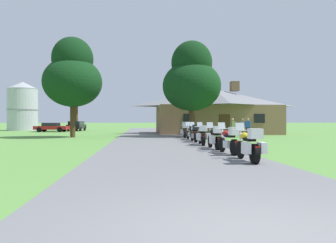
{
  "coord_description": "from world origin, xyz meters",
  "views": [
    {
      "loc": [
        -1.31,
        -3.52,
        1.42
      ],
      "look_at": [
        0.55,
        17.52,
        1.39
      ],
      "focal_mm": 33.31,
      "sensor_mm": 36.0,
      "label": 1
    }
  ],
  "objects_px": {
    "motorcycle_silver_sixth_in_row": "(191,132)",
    "bystander_olive_shirt_beside_signpost": "(233,127)",
    "parked_black_suv_far_left": "(77,126)",
    "bystander_blue_shirt_by_tree": "(248,126)",
    "tree_left_near": "(73,75)",
    "motorcycle_yellow_farthest_in_row": "(185,131)",
    "bystander_gray_shirt_near_lodge": "(242,126)",
    "motorcycle_black_third_in_row": "(215,138)",
    "tree_by_lodge_front": "(192,79)",
    "motorcycle_silver_fourth_in_row": "(202,135)",
    "motorcycle_red_second_in_row": "(229,140)",
    "metal_silo_distant": "(23,106)",
    "tree_left_far": "(76,88)",
    "motorcycle_white_fifth_in_row": "(194,133)",
    "parked_red_sedan_far_left": "(52,127)",
    "motorcycle_yellow_nearest_to_camera": "(250,145)"
  },
  "relations": [
    {
      "from": "motorcycle_red_second_in_row",
      "to": "parked_red_sedan_far_left",
      "type": "height_order",
      "value": "motorcycle_red_second_in_row"
    },
    {
      "from": "bystander_olive_shirt_beside_signpost",
      "to": "bystander_blue_shirt_by_tree",
      "type": "height_order",
      "value": "bystander_blue_shirt_by_tree"
    },
    {
      "from": "motorcycle_white_fifth_in_row",
      "to": "tree_left_far",
      "type": "relative_size",
      "value": 0.24
    },
    {
      "from": "motorcycle_black_third_in_row",
      "to": "parked_black_suv_far_left",
      "type": "bearing_deg",
      "value": 110.76
    },
    {
      "from": "motorcycle_silver_sixth_in_row",
      "to": "motorcycle_black_third_in_row",
      "type": "bearing_deg",
      "value": -94.46
    },
    {
      "from": "motorcycle_silver_sixth_in_row",
      "to": "tree_by_lodge_front",
      "type": "bearing_deg",
      "value": 75.55
    },
    {
      "from": "motorcycle_yellow_nearest_to_camera",
      "to": "tree_left_near",
      "type": "xyz_separation_m",
      "value": [
        -9.5,
        17.67,
        4.8
      ]
    },
    {
      "from": "motorcycle_yellow_nearest_to_camera",
      "to": "motorcycle_yellow_farthest_in_row",
      "type": "relative_size",
      "value": 1.0
    },
    {
      "from": "tree_left_near",
      "to": "motorcycle_silver_fourth_in_row",
      "type": "bearing_deg",
      "value": -47.96
    },
    {
      "from": "motorcycle_red_second_in_row",
      "to": "bystander_olive_shirt_beside_signpost",
      "type": "xyz_separation_m",
      "value": [
        4.42,
        14.14,
        0.31
      ]
    },
    {
      "from": "motorcycle_yellow_farthest_in_row",
      "to": "metal_silo_distant",
      "type": "distance_m",
      "value": 32.0
    },
    {
      "from": "motorcycle_red_second_in_row",
      "to": "motorcycle_silver_fourth_in_row",
      "type": "distance_m",
      "value": 4.76
    },
    {
      "from": "motorcycle_silver_fourth_in_row",
      "to": "motorcycle_white_fifth_in_row",
      "type": "bearing_deg",
      "value": 92.46
    },
    {
      "from": "motorcycle_black_third_in_row",
      "to": "tree_left_near",
      "type": "relative_size",
      "value": 0.24
    },
    {
      "from": "tree_left_near",
      "to": "metal_silo_distant",
      "type": "xyz_separation_m",
      "value": [
        -11.83,
        20.95,
        -1.72
      ]
    },
    {
      "from": "motorcycle_silver_sixth_in_row",
      "to": "bystander_blue_shirt_by_tree",
      "type": "bearing_deg",
      "value": 31.86
    },
    {
      "from": "parked_black_suv_far_left",
      "to": "parked_red_sedan_far_left",
      "type": "relative_size",
      "value": 1.08
    },
    {
      "from": "tree_left_near",
      "to": "parked_red_sedan_far_left",
      "type": "bearing_deg",
      "value": 111.93
    },
    {
      "from": "bystander_blue_shirt_by_tree",
      "to": "parked_black_suv_far_left",
      "type": "relative_size",
      "value": 0.36
    },
    {
      "from": "bystander_gray_shirt_near_lodge",
      "to": "motorcycle_black_third_in_row",
      "type": "bearing_deg",
      "value": 87.92
    },
    {
      "from": "motorcycle_yellow_farthest_in_row",
      "to": "metal_silo_distant",
      "type": "xyz_separation_m",
      "value": [
        -21.28,
        23.7,
        3.07
      ]
    },
    {
      "from": "motorcycle_silver_sixth_in_row",
      "to": "bystander_olive_shirt_beside_signpost",
      "type": "relative_size",
      "value": 1.25
    },
    {
      "from": "bystander_gray_shirt_near_lodge",
      "to": "parked_black_suv_far_left",
      "type": "distance_m",
      "value": 25.48
    },
    {
      "from": "motorcycle_black_third_in_row",
      "to": "motorcycle_red_second_in_row",
      "type": "bearing_deg",
      "value": -90.21
    },
    {
      "from": "motorcycle_black_third_in_row",
      "to": "tree_by_lodge_front",
      "type": "relative_size",
      "value": 0.24
    },
    {
      "from": "parked_black_suv_far_left",
      "to": "bystander_blue_shirt_by_tree",
      "type": "bearing_deg",
      "value": -44.37
    },
    {
      "from": "motorcycle_yellow_nearest_to_camera",
      "to": "motorcycle_silver_sixth_in_row",
      "type": "xyz_separation_m",
      "value": [
        0.04,
        12.43,
        0.01
      ]
    },
    {
      "from": "tree_left_near",
      "to": "motorcycle_yellow_farthest_in_row",
      "type": "bearing_deg",
      "value": -16.24
    },
    {
      "from": "motorcycle_red_second_in_row",
      "to": "parked_red_sedan_far_left",
      "type": "bearing_deg",
      "value": 113.08
    },
    {
      "from": "motorcycle_silver_sixth_in_row",
      "to": "bystander_gray_shirt_near_lodge",
      "type": "height_order",
      "value": "bystander_gray_shirt_near_lodge"
    },
    {
      "from": "motorcycle_red_second_in_row",
      "to": "motorcycle_yellow_farthest_in_row",
      "type": "height_order",
      "value": "same"
    },
    {
      "from": "motorcycle_silver_sixth_in_row",
      "to": "metal_silo_distant",
      "type": "bearing_deg",
      "value": 125.1
    },
    {
      "from": "tree_left_far",
      "to": "metal_silo_distant",
      "type": "distance_m",
      "value": 9.79
    },
    {
      "from": "bystander_olive_shirt_beside_signpost",
      "to": "motorcycle_yellow_nearest_to_camera",
      "type": "bearing_deg",
      "value": -126.3
    },
    {
      "from": "metal_silo_distant",
      "to": "parked_black_suv_far_left",
      "type": "xyz_separation_m",
      "value": [
        8.44,
        -2.37,
        -2.9
      ]
    },
    {
      "from": "bystander_gray_shirt_near_lodge",
      "to": "tree_left_near",
      "type": "bearing_deg",
      "value": 27.35
    },
    {
      "from": "motorcycle_yellow_farthest_in_row",
      "to": "tree_left_near",
      "type": "xyz_separation_m",
      "value": [
        -9.45,
        2.75,
        4.8
      ]
    },
    {
      "from": "motorcycle_black_third_in_row",
      "to": "tree_by_lodge_front",
      "type": "bearing_deg",
      "value": 84.32
    },
    {
      "from": "motorcycle_yellow_farthest_in_row",
      "to": "tree_left_near",
      "type": "distance_m",
      "value": 10.95
    },
    {
      "from": "bystander_gray_shirt_near_lodge",
      "to": "bystander_olive_shirt_beside_signpost",
      "type": "xyz_separation_m",
      "value": [
        -1.79,
        -2.75,
        -0.02
      ]
    },
    {
      "from": "bystander_blue_shirt_by_tree",
      "to": "tree_by_lodge_front",
      "type": "height_order",
      "value": "tree_by_lodge_front"
    },
    {
      "from": "motorcycle_black_third_in_row",
      "to": "parked_red_sedan_far_left",
      "type": "bearing_deg",
      "value": 117.83
    },
    {
      "from": "bystander_olive_shirt_beside_signpost",
      "to": "tree_by_lodge_front",
      "type": "xyz_separation_m",
      "value": [
        -3.55,
        0.55,
        4.19
      ]
    },
    {
      "from": "motorcycle_silver_sixth_in_row",
      "to": "tree_left_near",
      "type": "distance_m",
      "value": 11.88
    },
    {
      "from": "motorcycle_silver_sixth_in_row",
      "to": "tree_by_lodge_front",
      "type": "height_order",
      "value": "tree_by_lodge_front"
    },
    {
      "from": "motorcycle_silver_fourth_in_row",
      "to": "bystander_olive_shirt_beside_signpost",
      "type": "distance_m",
      "value": 10.45
    },
    {
      "from": "tree_left_far",
      "to": "motorcycle_white_fifth_in_row",
      "type": "bearing_deg",
      "value": -63.03
    },
    {
      "from": "parked_black_suv_far_left",
      "to": "tree_left_far",
      "type": "bearing_deg",
      "value": -78.23
    },
    {
      "from": "tree_by_lodge_front",
      "to": "bystander_gray_shirt_near_lodge",
      "type": "bearing_deg",
      "value": 22.39
    },
    {
      "from": "bystander_olive_shirt_beside_signpost",
      "to": "metal_silo_distant",
      "type": "bearing_deg",
      "value": 118.26
    }
  ]
}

